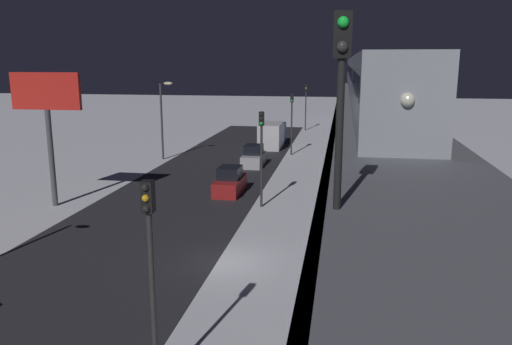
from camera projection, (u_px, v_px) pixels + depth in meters
ground_plane at (224, 262)px, 24.76m from camera, size 240.00×240.00×0.00m
avenue_asphalt at (112, 254)px, 25.72m from camera, size 11.00×105.22×0.01m
elevated_railway at (385, 153)px, 22.34m from camera, size 5.00×105.22×6.53m
subway_train at (364, 74)px, 51.42m from camera, size 2.94×74.07×3.40m
rail_signal at (341, 77)px, 10.10m from camera, size 0.36×0.41×4.00m
sedan_silver at (254, 157)px, 47.54m from camera, size 1.80×4.13×1.97m
sedan_red_2 at (230, 182)px, 37.68m from camera, size 1.80×4.23×1.97m
box_truck at (272, 135)px, 58.26m from camera, size 2.40×7.40×2.80m
traffic_light_near at (151, 257)px, 14.28m from camera, size 0.32×0.44×6.40m
traffic_light_mid at (261, 145)px, 33.27m from camera, size 0.32×0.44×6.40m
traffic_light_far at (292, 115)px, 52.27m from camera, size 0.32×0.44×6.40m
traffic_light_distant at (306, 101)px, 71.27m from camera, size 0.32×0.44×6.40m
commercial_billboard at (47, 105)px, 33.04m from camera, size 4.80×0.36×8.90m
street_lamp_far at (164, 111)px, 49.76m from camera, size 1.35×0.44×7.65m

